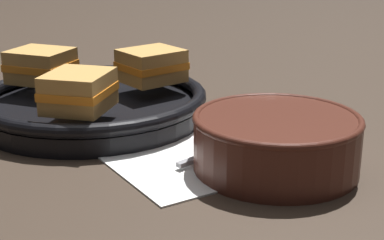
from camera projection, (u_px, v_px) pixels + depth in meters
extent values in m
plane|color=#382B21|center=(201.00, 154.00, 0.69)|extent=(4.00, 4.00, 0.00)
cube|color=white|center=(206.00, 152.00, 0.69)|extent=(0.25, 0.21, 0.00)
cylinder|color=#4C2319|center=(276.00, 143.00, 0.64)|extent=(0.18, 0.18, 0.06)
cylinder|color=orange|center=(277.00, 128.00, 0.63)|extent=(0.16, 0.16, 0.01)
torus|color=#4C2319|center=(277.00, 118.00, 0.63)|extent=(0.18, 0.18, 0.01)
cube|color=#9E9EA3|center=(207.00, 155.00, 0.67)|extent=(0.10, 0.04, 0.01)
ellipsoid|color=#9E9EA3|center=(250.00, 139.00, 0.71)|extent=(0.05, 0.04, 0.01)
cylinder|color=black|center=(93.00, 110.00, 0.81)|extent=(0.30, 0.30, 0.02)
torus|color=black|center=(92.00, 96.00, 0.80)|extent=(0.31, 0.31, 0.02)
cube|color=#C18E47|center=(152.00, 75.00, 0.84)|extent=(0.09, 0.08, 0.02)
cube|color=orange|center=(151.00, 66.00, 0.84)|extent=(0.09, 0.09, 0.01)
cube|color=#C18E47|center=(151.00, 56.00, 0.83)|extent=(0.09, 0.08, 0.02)
cube|color=#C18E47|center=(42.00, 75.00, 0.84)|extent=(0.11, 0.11, 0.02)
cube|color=orange|center=(41.00, 66.00, 0.84)|extent=(0.11, 0.11, 0.01)
cube|color=#C18E47|center=(40.00, 56.00, 0.83)|extent=(0.11, 0.11, 0.02)
cube|color=#C18E47|center=(79.00, 102.00, 0.71)|extent=(0.11, 0.11, 0.02)
cube|color=orange|center=(79.00, 91.00, 0.71)|extent=(0.11, 0.11, 0.01)
cube|color=#C18E47|center=(78.00, 80.00, 0.70)|extent=(0.11, 0.11, 0.02)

